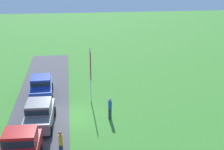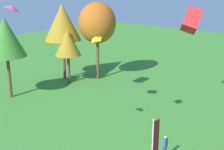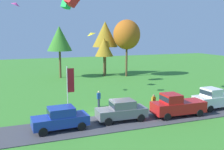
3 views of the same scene
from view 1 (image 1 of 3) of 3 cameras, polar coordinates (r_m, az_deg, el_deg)
ground_plane at (r=23.93m, az=-8.26°, el=-7.64°), size 120.00×120.00×0.00m
pavement_strip at (r=24.04m, az=-13.15°, el=-7.75°), size 36.00×4.40×0.06m
car_sedan_near_entrance at (r=27.53m, az=-12.82°, el=-1.97°), size 4.48×2.11×1.84m
car_sedan_by_flagpole at (r=22.52m, az=-13.14°, el=-6.77°), size 4.47×2.11×1.84m
person_watching_sky at (r=23.06m, az=-0.38°, el=-6.07°), size 0.36×0.24×1.71m
person_beside_suv at (r=18.87m, az=-9.34°, el=-12.38°), size 0.36×0.24×1.71m
flag_banner at (r=25.26m, az=-3.95°, el=1.14°), size 0.71×0.08×4.64m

